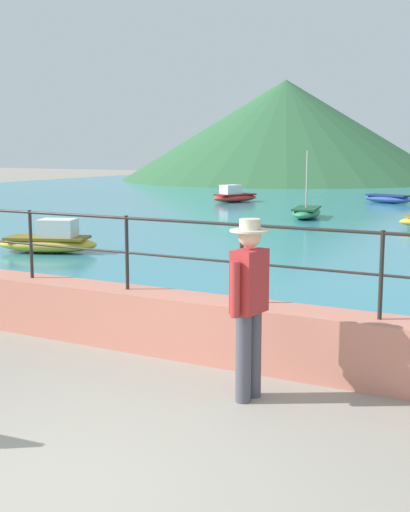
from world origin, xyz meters
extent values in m
plane|color=gray|center=(0.00, 0.00, 0.00)|extent=(120.00, 120.00, 0.00)
cube|color=tan|center=(0.00, 3.20, 0.35)|extent=(20.00, 0.56, 0.70)
cylinder|color=#282623|center=(-3.07, 3.20, 1.15)|extent=(0.04, 0.04, 0.90)
cylinder|color=#282623|center=(-1.53, 3.20, 1.15)|extent=(0.04, 0.04, 0.90)
cylinder|color=#282623|center=(0.00, 3.20, 1.15)|extent=(0.04, 0.04, 0.90)
cylinder|color=#282623|center=(1.53, 3.20, 1.15)|extent=(0.04, 0.04, 0.90)
cylinder|color=#282623|center=(0.00, 3.20, 1.57)|extent=(18.40, 0.04, 0.04)
cylinder|color=#282623|center=(0.00, 3.20, 1.15)|extent=(18.40, 0.03, 0.03)
cone|color=#33663D|center=(-16.19, 44.92, 3.75)|extent=(24.95, 24.95, 7.50)
cylinder|color=#4C4C56|center=(0.52, 2.16, 0.43)|extent=(0.15, 0.15, 0.86)
cylinder|color=#4C4C56|center=(0.54, 2.34, 0.43)|extent=(0.15, 0.15, 0.86)
cube|color=#B22D2D|center=(0.53, 2.25, 1.16)|extent=(0.27, 0.39, 0.60)
cylinder|color=#B22D2D|center=(0.50, 2.01, 1.12)|extent=(0.09, 0.09, 0.52)
cylinder|color=#B22D2D|center=(0.56, 2.49, 1.12)|extent=(0.09, 0.09, 0.52)
sphere|color=beige|center=(0.53, 2.25, 1.59)|extent=(0.22, 0.22, 0.22)
cylinder|color=beige|center=(0.53, 2.25, 1.64)|extent=(0.38, 0.38, 0.02)
cylinder|color=beige|center=(0.53, 2.25, 1.70)|extent=(0.20, 0.20, 0.10)
ellipsoid|color=#2D4C9E|center=(-3.80, 26.07, 0.24)|extent=(2.46, 1.54, 0.36)
cube|color=navy|center=(-3.80, 26.07, 0.39)|extent=(1.98, 1.28, 0.06)
ellipsoid|color=#338C59|center=(-4.70, 18.27, 0.24)|extent=(1.35, 2.43, 0.36)
cube|color=#1C4D31|center=(-4.70, 18.27, 0.39)|extent=(1.12, 1.96, 0.06)
cylinder|color=#B2A899|center=(-4.68, 18.17, 1.37)|extent=(0.06, 0.06, 1.90)
ellipsoid|color=gold|center=(-7.25, 8.20, 0.24)|extent=(2.47, 1.67, 0.36)
cube|color=brown|center=(-7.25, 8.20, 0.39)|extent=(1.99, 1.38, 0.06)
cube|color=silver|center=(-7.02, 8.29, 0.62)|extent=(0.97, 0.88, 0.40)
ellipsoid|color=red|center=(-9.90, 23.41, 0.24)|extent=(1.80, 2.46, 0.36)
cube|color=maroon|center=(-9.90, 23.41, 0.39)|extent=(1.48, 1.99, 0.06)
cube|color=silver|center=(-10.01, 23.18, 0.62)|extent=(0.91, 0.99, 0.40)
camera|label=1|loc=(3.12, -3.41, 2.39)|focal=47.23mm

